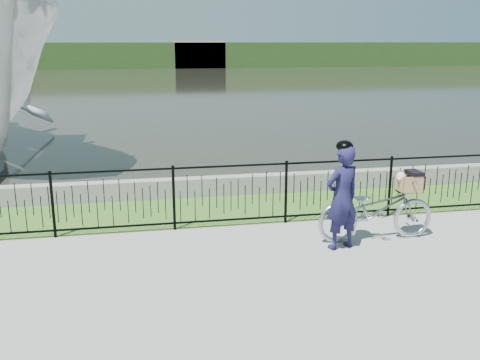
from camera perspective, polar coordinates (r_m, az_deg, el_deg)
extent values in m
plane|color=gray|center=(8.10, 1.01, -8.65)|extent=(120.00, 120.00, 0.00)
cube|color=#39651F|center=(10.50, -1.89, -3.10)|extent=(60.00, 2.00, 0.01)
plane|color=black|center=(40.44, -8.73, 9.94)|extent=(120.00, 120.00, 0.00)
cube|color=gray|center=(11.39, -2.69, -0.66)|extent=(60.00, 0.30, 0.40)
cube|color=#233F18|center=(67.32, -9.75, 12.99)|extent=(120.00, 6.00, 3.00)
cube|color=gray|center=(66.23, -4.39, 13.22)|extent=(6.00, 3.00, 3.20)
imported|color=#A5A8B1|center=(9.05, 14.30, -3.05)|extent=(1.98, 0.69, 1.04)
cube|color=black|center=(9.22, 17.53, -1.13)|extent=(0.38, 0.18, 0.02)
cube|color=#9B7747|center=(9.22, 17.53, -1.09)|extent=(0.36, 0.31, 0.01)
cube|color=#9B7747|center=(9.31, 17.16, -0.07)|extent=(0.36, 0.01, 0.28)
cube|color=#9B7747|center=(9.06, 18.03, -0.54)|extent=(0.36, 0.02, 0.28)
cube|color=#9B7747|center=(9.27, 18.53, -0.24)|extent=(0.01, 0.31, 0.28)
cube|color=#9B7747|center=(9.10, 16.64, -0.35)|extent=(0.01, 0.31, 0.28)
cube|color=black|center=(9.18, 18.11, 0.74)|extent=(0.20, 0.33, 0.06)
cube|color=black|center=(9.27, 18.64, -0.07)|extent=(0.02, 0.33, 0.22)
ellipsoid|color=silver|center=(9.18, 17.48, -0.36)|extent=(0.31, 0.22, 0.20)
sphere|color=silver|center=(9.06, 16.82, 0.35)|extent=(0.15, 0.15, 0.15)
sphere|color=silver|center=(9.03, 16.58, 0.12)|extent=(0.07, 0.07, 0.07)
sphere|color=black|center=(9.01, 16.47, 0.06)|extent=(0.02, 0.02, 0.02)
cone|color=#AA8147|center=(9.10, 16.68, 0.80)|extent=(0.06, 0.08, 0.08)
cone|color=#AA8147|center=(9.03, 17.08, 0.66)|extent=(0.06, 0.08, 0.08)
imported|color=#171539|center=(8.48, 10.84, -1.87)|extent=(0.70, 0.57, 1.66)
ellipsoid|color=black|center=(8.29, 11.10, 3.51)|extent=(0.26, 0.29, 0.18)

